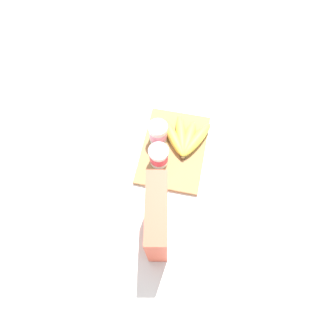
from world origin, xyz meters
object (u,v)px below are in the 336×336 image
Objects in this scene: cutting_board at (174,149)px; yogurt_cup_front at (159,156)px; banana_bunch at (185,138)px; cereal_box at (157,219)px; yogurt_cup_back at (158,133)px.

yogurt_cup_front is (-0.06, 0.04, 0.05)m from cutting_board.
yogurt_cup_front reaches higher than banana_bunch.
yogurt_cup_front is (0.24, 0.05, -0.07)m from cereal_box.
yogurt_cup_back reaches higher than banana_bunch.
banana_bunch is at bearing -81.05° from yogurt_cup_back.
cereal_box reaches higher than banana_bunch.
yogurt_cup_back is at bearing 98.95° from banana_bunch.
cereal_box is 3.05× the size of yogurt_cup_front.
cereal_box is at bearing -168.48° from yogurt_cup_front.
cutting_board is 1.57× the size of banana_bunch.
yogurt_cup_front is 0.39× the size of banana_bunch.
banana_bunch is (0.02, -0.10, -0.02)m from yogurt_cup_back.
yogurt_cup_back is 0.43× the size of banana_bunch.
banana_bunch is (0.04, -0.03, 0.03)m from cutting_board.
cereal_box reaches higher than yogurt_cup_front.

